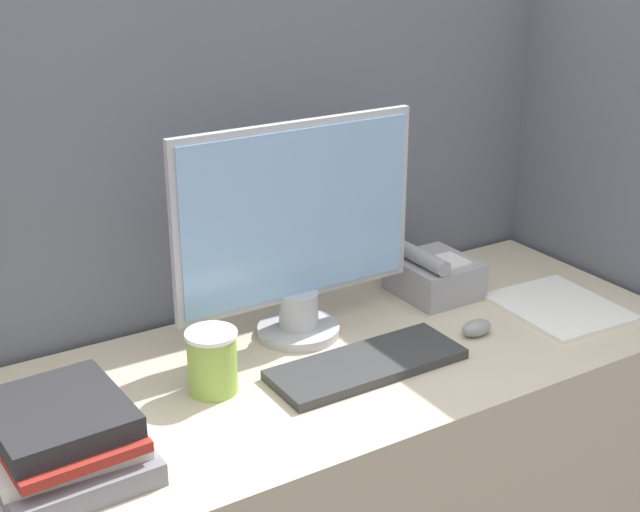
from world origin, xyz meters
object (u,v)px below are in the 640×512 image
Objects in this scene: book_stack at (63,439)px; desk_telephone at (433,275)px; mouse at (477,328)px; monitor at (297,235)px; keyboard at (367,364)px; coffee_cup at (212,361)px.

book_stack is 1.50× the size of desk_telephone.
book_stack is at bearing -166.47° from desk_telephone.
mouse is 0.22m from desk_telephone.
book_stack reaches higher than mouse.
monitor is 1.37× the size of keyboard.
mouse is 0.58m from coffee_cup.
desk_telephone is (0.63, 0.13, -0.01)m from coffee_cup.
book_stack is at bearing -163.08° from coffee_cup.
mouse reaches higher than keyboard.
coffee_cup is at bearing -154.78° from monitor.
coffee_cup is at bearing -168.18° from desk_telephone.
mouse is at bearing -8.49° from coffee_cup.
keyboard is at bearing -79.50° from monitor.
keyboard is 0.60m from book_stack.
monitor is 0.63m from book_stack.
mouse is 0.60× the size of coffee_cup.
book_stack is (-0.31, -0.09, -0.01)m from coffee_cup.
coffee_cup is 0.67× the size of desk_telephone.
desk_telephone is at bearing 1.72° from monitor.
monitor is at bearing 20.78° from book_stack.
desk_telephone reaches higher than mouse.
book_stack is 0.96m from desk_telephone.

